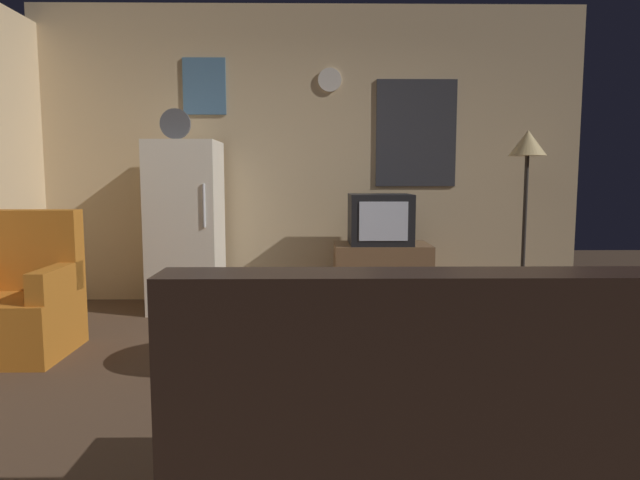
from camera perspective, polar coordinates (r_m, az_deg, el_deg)
ground_plane at (r=3.22m, az=-1.54°, el=-15.22°), size 12.00×12.00×0.00m
wall_with_art at (r=5.45m, az=-1.18°, el=8.60°), size 5.20×0.12×2.78m
fridge at (r=5.13m, az=-13.44°, el=1.39°), size 0.60×0.62×1.77m
tv_stand at (r=5.05m, az=6.27°, el=-3.76°), size 0.84×0.53×0.60m
crt_tv at (r=4.98m, az=6.11°, el=2.12°), size 0.54×0.51×0.44m
standing_lamp at (r=5.23m, az=20.28°, el=7.89°), size 0.32×0.32×1.59m
coffee_table at (r=3.55m, az=-7.04°, el=-9.38°), size 0.72×0.72×0.45m
wine_glass at (r=3.45m, az=-8.14°, el=-4.78°), size 0.05×0.05×0.15m
mug_ceramic_white at (r=3.52m, az=-8.43°, el=-5.05°), size 0.08×0.08×0.09m
mug_ceramic_tan at (r=3.57m, az=-4.42°, el=-4.84°), size 0.08×0.08×0.09m
remote_control at (r=3.64m, az=-7.85°, el=-5.19°), size 0.15×0.11×0.02m
armchair at (r=4.31m, az=-28.21°, el=-5.73°), size 0.68×0.68×0.96m
couch at (r=2.04m, az=11.58°, el=-19.16°), size 1.70×0.80×0.92m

